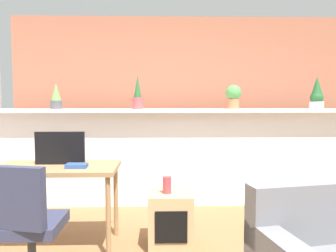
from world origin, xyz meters
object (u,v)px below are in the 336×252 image
at_px(potted_plant_3, 317,95).
at_px(vase_on_shelf, 167,185).
at_px(desk, 56,175).
at_px(tv_monitor, 60,148).
at_px(potted_plant_2, 233,96).
at_px(potted_plant_0, 56,97).
at_px(potted_plant_1, 138,95).
at_px(side_cube_shelf, 170,219).
at_px(book_on_desk, 77,166).
at_px(office_chair, 27,236).

height_order(potted_plant_3, vase_on_shelf, potted_plant_3).
bearing_deg(desk, tv_monitor, 78.45).
bearing_deg(potted_plant_2, desk, -146.60).
xyz_separation_m(potted_plant_0, potted_plant_1, (1.00, -0.03, 0.02)).
bearing_deg(side_cube_shelf, potted_plant_2, 56.01).
relative_size(potted_plant_0, desk, 0.28).
distance_m(potted_plant_1, book_on_desk, 1.47).
relative_size(desk, book_on_desk, 6.07).
bearing_deg(office_chair, potted_plant_3, 33.31).
relative_size(potted_plant_1, vase_on_shelf, 2.65).
relative_size(potted_plant_3, vase_on_shelf, 2.65).
relative_size(potted_plant_0, vase_on_shelf, 2.04).
bearing_deg(vase_on_shelf, book_on_desk, -175.53).
xyz_separation_m(potted_plant_2, tv_monitor, (-1.85, -1.15, -0.49)).
bearing_deg(potted_plant_2, potted_plant_3, 0.03).
bearing_deg(office_chair, vase_on_shelf, 33.58).
bearing_deg(book_on_desk, potted_plant_1, 69.85).
height_order(side_cube_shelf, vase_on_shelf, vase_on_shelf).
bearing_deg(potted_plant_1, office_chair, -109.89).
height_order(vase_on_shelf, book_on_desk, book_on_desk).
height_order(potted_plant_3, book_on_desk, potted_plant_3).
xyz_separation_m(potted_plant_0, desk, (0.34, -1.19, -0.71)).
bearing_deg(tv_monitor, book_on_desk, -42.28).
height_order(potted_plant_2, desk, potted_plant_2).
relative_size(tv_monitor, side_cube_shelf, 0.90).
distance_m(potted_plant_0, vase_on_shelf, 1.98).
relative_size(potted_plant_3, tv_monitor, 0.90).
xyz_separation_m(potted_plant_2, potted_plant_3, (1.06, 0.00, 0.01)).
bearing_deg(desk, potted_plant_2, 33.40).
bearing_deg(tv_monitor, side_cube_shelf, -4.97).
xyz_separation_m(potted_plant_3, book_on_desk, (-2.72, -1.32, -0.64)).
height_order(potted_plant_1, desk, potted_plant_1).
relative_size(potted_plant_0, potted_plant_2, 1.04).
distance_m(potted_plant_3, office_chair, 3.65).
bearing_deg(office_chair, potted_plant_2, 45.86).
xyz_separation_m(potted_plant_1, desk, (-0.67, -1.16, -0.73)).
relative_size(potted_plant_2, tv_monitor, 0.67).
relative_size(potted_plant_3, side_cube_shelf, 0.81).
height_order(potted_plant_0, desk, potted_plant_0).
distance_m(potted_plant_1, vase_on_shelf, 1.48).
bearing_deg(vase_on_shelf, potted_plant_1, 105.69).
bearing_deg(side_cube_shelf, potted_plant_1, 107.39).
bearing_deg(potted_plant_1, potted_plant_2, 3.45).
relative_size(potted_plant_0, tv_monitor, 0.69).
relative_size(side_cube_shelf, vase_on_shelf, 3.26).
distance_m(potted_plant_1, potted_plant_3, 2.26).
distance_m(potted_plant_1, tv_monitor, 1.35).
xyz_separation_m(potted_plant_0, book_on_desk, (0.55, -1.28, -0.61)).
height_order(office_chair, book_on_desk, office_chair).
bearing_deg(office_chair, side_cube_shelf, 33.65).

